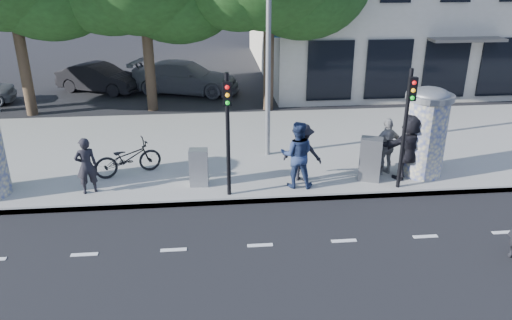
{
  "coord_description": "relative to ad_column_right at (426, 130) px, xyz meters",
  "views": [
    {
      "loc": [
        -1.06,
        -8.51,
        6.3
      ],
      "look_at": [
        0.11,
        3.5,
        1.29
      ],
      "focal_mm": 35.0,
      "sensor_mm": 36.0,
      "label": 1
    }
  ],
  "objects": [
    {
      "name": "ground",
      "position": [
        -5.2,
        -4.7,
        -1.54
      ],
      "size": [
        120.0,
        120.0,
        0.0
      ],
      "primitive_type": "plane",
      "color": "black",
      "rests_on": "ground"
    },
    {
      "name": "sidewalk",
      "position": [
        -5.2,
        2.8,
        -1.46
      ],
      "size": [
        40.0,
        8.0,
        0.15
      ],
      "primitive_type": "cube",
      "color": "gray",
      "rests_on": "ground"
    },
    {
      "name": "curb",
      "position": [
        -5.2,
        -1.15,
        -1.46
      ],
      "size": [
        40.0,
        0.1,
        0.16
      ],
      "primitive_type": "cube",
      "color": "slate",
      "rests_on": "ground"
    },
    {
      "name": "lane_dash_far",
      "position": [
        -5.2,
        -3.3,
        -1.53
      ],
      "size": [
        32.0,
        0.12,
        0.01
      ],
      "primitive_type": "cube",
      "color": "silver",
      "rests_on": "ground"
    },
    {
      "name": "ad_column_right",
      "position": [
        0.0,
        0.0,
        0.0
      ],
      "size": [
        1.36,
        1.36,
        2.65
      ],
      "color": "beige",
      "rests_on": "sidewalk"
    },
    {
      "name": "traffic_pole_near",
      "position": [
        -5.8,
        -0.91,
        0.69
      ],
      "size": [
        0.22,
        0.31,
        3.4
      ],
      "color": "black",
      "rests_on": "sidewalk"
    },
    {
      "name": "traffic_pole_far",
      "position": [
        -1.0,
        -0.91,
        0.69
      ],
      "size": [
        0.22,
        0.31,
        3.4
      ],
      "color": "black",
      "rests_on": "sidewalk"
    },
    {
      "name": "street_lamp",
      "position": [
        -4.4,
        1.93,
        3.26
      ],
      "size": [
        0.25,
        0.93,
        8.0
      ],
      "color": "slate",
      "rests_on": "sidewalk"
    },
    {
      "name": "ped_b",
      "position": [
        -9.66,
        -0.35,
        -0.59
      ],
      "size": [
        0.69,
        0.58,
        1.6
      ],
      "primitive_type": "imported",
      "rotation": [
        0.0,
        0.0,
        3.54
      ],
      "color": "black",
      "rests_on": "sidewalk"
    },
    {
      "name": "ped_c",
      "position": [
        -3.87,
        -0.5,
        -0.43
      ],
      "size": [
        1.04,
        0.87,
        1.92
      ],
      "primitive_type": "imported",
      "rotation": [
        0.0,
        0.0,
        2.97
      ],
      "color": "navy",
      "rests_on": "sidewalk"
    },
    {
      "name": "ped_d",
      "position": [
        -3.64,
        -0.08,
        -0.53
      ],
      "size": [
        1.25,
        0.96,
        1.71
      ],
      "primitive_type": "imported",
      "rotation": [
        0.0,
        0.0,
        2.81
      ],
      "color": "black",
      "rests_on": "sidewalk"
    },
    {
      "name": "ped_e",
      "position": [
        -1.07,
        0.12,
        -0.53
      ],
      "size": [
        1.13,
        0.84,
        1.72
      ],
      "primitive_type": "imported",
      "rotation": [
        0.0,
        0.0,
        3.44
      ],
      "color": "gray",
      "rests_on": "sidewalk"
    },
    {
      "name": "ped_f",
      "position": [
        -0.56,
        -0.27,
        -0.41
      ],
      "size": [
        1.91,
        1.02,
        1.95
      ],
      "primitive_type": "imported",
      "rotation": [
        0.0,
        0.0,
        3.35
      ],
      "color": "black",
      "rests_on": "sidewalk"
    },
    {
      "name": "bicycle",
      "position": [
        -8.73,
        0.79,
        -0.87
      ],
      "size": [
        1.39,
        2.1,
        1.04
      ],
      "primitive_type": "imported",
      "rotation": [
        0.0,
        0.0,
        1.95
      ],
      "color": "black",
      "rests_on": "sidewalk"
    },
    {
      "name": "cabinet_left",
      "position": [
        -6.62,
        -0.17,
        -0.85
      ],
      "size": [
        0.54,
        0.41,
        1.08
      ],
      "primitive_type": "cube",
      "rotation": [
        0.0,
        0.0,
        -0.07
      ],
      "color": "gray",
      "rests_on": "sidewalk"
    },
    {
      "name": "cabinet_right",
      "position": [
        -1.67,
        -0.27,
        -0.75
      ],
      "size": [
        0.73,
        0.64,
        1.28
      ],
      "primitive_type": "cube",
      "rotation": [
        0.0,
        0.0,
        -0.38
      ],
      "color": "slate",
      "rests_on": "sidewalk"
    },
    {
      "name": "car_mid",
      "position": [
        -11.54,
        11.39,
        -0.85
      ],
      "size": [
        3.05,
        4.4,
        1.37
      ],
      "primitive_type": "imported",
      "rotation": [
        0.0,
        0.0,
        1.14
      ],
      "color": "black",
      "rests_on": "ground"
    },
    {
      "name": "car_right",
      "position": [
        -7.36,
        10.8,
        -0.78
      ],
      "size": [
        3.53,
        5.59,
        1.51
      ],
      "primitive_type": "imported",
      "rotation": [
        0.0,
        0.0,
        1.28
      ],
      "color": "slate",
      "rests_on": "ground"
    }
  ]
}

